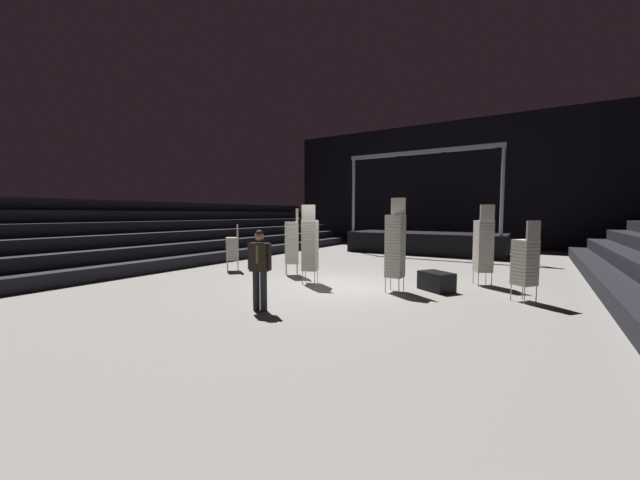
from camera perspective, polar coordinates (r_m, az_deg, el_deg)
The scene contains 12 objects.
ground_plane at distance 10.66m, azimuth 2.12°, elevation -7.55°, with size 22.00×30.00×0.10m, color slate.
arena_end_wall at distance 24.71m, azimuth 19.62°, elevation 8.35°, with size 22.00×0.30×8.00m, color black.
bleacher_bank_left at distance 17.16m, azimuth -22.46°, elevation 1.33°, with size 4.50×24.00×2.70m.
stage_riser at distance 20.01m, azimuth 16.55°, elevation -0.22°, with size 7.93×3.05×5.29m.
man_with_tie at distance 7.87m, azimuth -9.67°, elevation -3.98°, with size 0.57×0.32×1.78m.
chair_stack_front_left at distance 12.30m, azimuth -4.55°, elevation -0.32°, with size 0.62×0.62×2.31m.
chair_stack_front_right at distance 10.77m, azimuth -1.61°, elevation -0.73°, with size 0.56×0.56×2.39m.
chair_stack_mid_left at distance 9.90m, azimuth 30.01°, elevation -2.96°, with size 0.62×0.62×1.96m.
chair_stack_mid_right at distance 9.84m, azimuth 11.96°, elevation -0.80°, with size 0.45×0.45×2.56m.
chair_stack_mid_centre at distance 13.60m, azimuth -13.81°, elevation -1.23°, with size 0.62×0.62×1.71m.
chair_stack_rear_left at distance 11.56m, azimuth 24.71°, elevation -0.78°, with size 0.60×0.60×2.39m.
equipment_road_case at distance 10.41m, azimuth 18.13°, elevation -6.31°, with size 0.90×0.60×0.52m, color black.
Camera 1 is at (5.10, -9.10, 2.13)m, focal length 19.97 mm.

